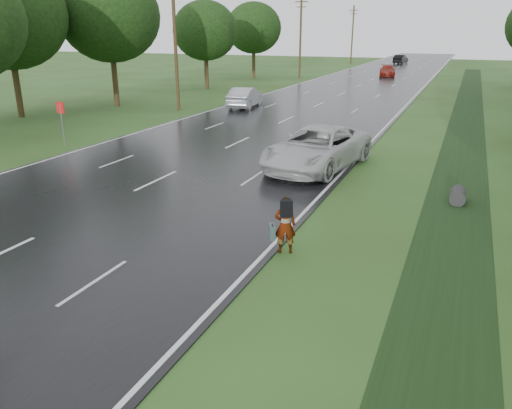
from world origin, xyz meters
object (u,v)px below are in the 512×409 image
Objects in this scene: road_sign at (61,114)px; white_pickup at (317,148)px; pedestrian at (284,224)px; silver_sedan at (245,97)px.

white_pickup is (14.00, 0.51, -0.70)m from road_sign.
pedestrian is at bearing -69.94° from white_pickup.
pedestrian is at bearing 108.77° from silver_sedan.
silver_sedan is (-10.50, 15.69, -0.11)m from white_pickup.
silver_sedan is at bearing 77.80° from road_sign.
white_pickup is (-1.69, 9.00, 0.10)m from pedestrian.
pedestrian reaches higher than silver_sedan.
pedestrian is (15.69, -8.48, -0.80)m from road_sign.
pedestrian is at bearing -28.40° from road_sign.
silver_sedan is (-12.18, 24.69, -0.01)m from pedestrian.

